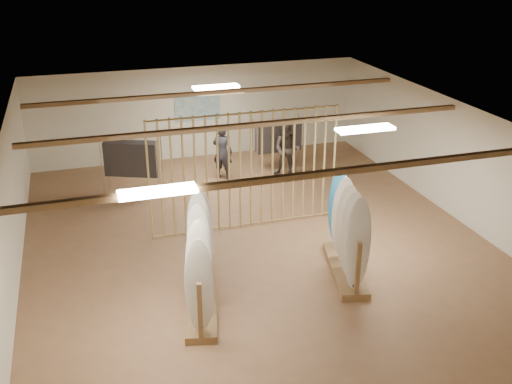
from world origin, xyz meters
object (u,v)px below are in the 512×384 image
object	(u,v)px
rack_right	(347,243)
shopper_b	(287,146)
clothing_rack_a	(132,158)
shopper_a	(222,148)
clothing_rack_b	(278,136)
rack_left	(201,273)

from	to	relation	value
rack_right	shopper_b	size ratio (longest dim) A/B	1.23
clothing_rack_a	shopper_a	distance (m)	2.61
clothing_rack_b	shopper_b	size ratio (longest dim) A/B	0.86
rack_left	clothing_rack_b	size ratio (longest dim) A/B	1.62
rack_right	clothing_rack_b	distance (m)	6.12
shopper_a	shopper_b	bearing A→B (deg)	-155.43
shopper_b	rack_right	bearing A→B (deg)	-65.70
rack_right	clothing_rack_b	xyz separation A→B (m)	(0.67, 6.08, 0.31)
rack_left	shopper_a	size ratio (longest dim) A/B	1.40
clothing_rack_a	clothing_rack_b	size ratio (longest dim) A/B	1.04
clothing_rack_a	shopper_b	xyz separation A→B (m)	(4.35, 0.15, -0.15)
rack_right	clothing_rack_b	size ratio (longest dim) A/B	1.43
rack_right	shopper_a	xyz separation A→B (m)	(-1.07, 5.82, 0.20)
shopper_a	rack_left	bearing A→B (deg)	107.86
rack_right	rack_left	bearing A→B (deg)	-161.40
clothing_rack_b	shopper_b	distance (m)	0.62
rack_left	rack_right	distance (m)	3.05
rack_left	shopper_a	bearing A→B (deg)	85.05
rack_left	clothing_rack_b	bearing A→B (deg)	72.67
clothing_rack_a	clothing_rack_b	bearing A→B (deg)	33.59
clothing_rack_a	shopper_b	size ratio (longest dim) A/B	0.89
rack_left	clothing_rack_a	size ratio (longest dim) A/B	1.56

